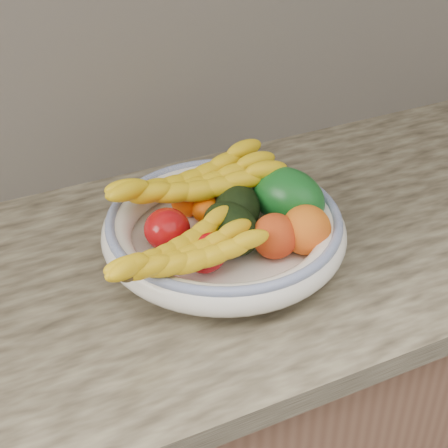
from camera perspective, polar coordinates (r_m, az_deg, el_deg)
kitchen_counter at (r=1.44m, az=-0.45°, el=-15.94°), size 2.44×0.66×1.40m
fruit_bowl at (r=1.09m, az=0.00°, el=-0.49°), size 0.39×0.39×0.08m
clementine_back_left at (r=1.16m, az=-3.01°, el=1.93°), size 0.06×0.06×0.05m
clementine_back_right at (r=1.19m, az=-0.81°, el=2.86°), size 0.06×0.06×0.04m
clementine_back_mid at (r=1.16m, az=-1.35°, el=1.93°), size 0.07×0.07×0.05m
clementine_extra at (r=1.13m, az=-1.39°, el=1.18°), size 0.05×0.05×0.05m
tomato_left at (r=1.08m, az=-4.75°, el=-0.43°), size 0.10×0.10×0.07m
tomato_near_left at (r=1.02m, az=-1.67°, el=-2.36°), size 0.08×0.08×0.06m
avocado_center at (r=1.07m, az=0.58°, el=-0.36°), size 0.09×0.12×0.08m
avocado_right at (r=1.12m, az=1.11°, el=1.36°), size 0.11×0.13×0.07m
green_mango at (r=1.13m, az=5.29°, el=2.28°), size 0.16×0.17×0.12m
peach_front at (r=1.05m, az=4.25°, el=-1.01°), size 0.09×0.09×0.07m
peach_right at (r=1.07m, az=6.83°, el=-0.48°), size 0.10×0.10×0.08m
banana_bunch_back at (r=1.13m, az=-2.50°, el=3.03°), size 0.31×0.12×0.09m
banana_bunch_front at (r=0.98m, az=-3.40°, el=-2.83°), size 0.28×0.17×0.07m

